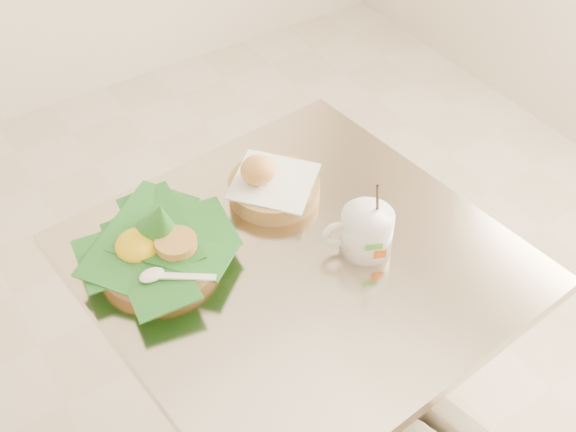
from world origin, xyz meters
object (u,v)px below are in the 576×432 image
bread_basket (271,185)px  rice_basket (157,244)px  cafe_table (298,332)px  coffee_mug (365,231)px

bread_basket → rice_basket: bearing=-173.1°
cafe_table → rice_basket: 0.36m
bread_basket → coffee_mug: bearing=-72.8°
cafe_table → bread_basket: size_ratio=3.59×
rice_basket → coffee_mug: (0.32, -0.18, 0.01)m
coffee_mug → rice_basket: bearing=150.9°
cafe_table → rice_basket: size_ratio=2.77×
cafe_table → bread_basket: (0.05, 0.17, 0.25)m
cafe_table → rice_basket: (-0.21, 0.13, 0.26)m
rice_basket → coffee_mug: bearing=-29.1°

